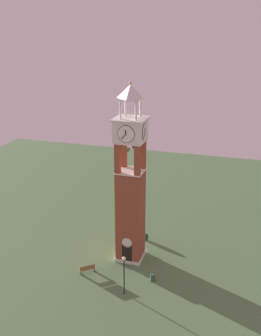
# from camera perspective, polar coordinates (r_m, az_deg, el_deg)

# --- Properties ---
(ground) EXTENTS (80.00, 80.00, 0.00)m
(ground) POSITION_cam_1_polar(r_m,az_deg,el_deg) (43.80, 0.00, -13.10)
(ground) COLOR #517547
(clock_tower) EXTENTS (3.22, 3.22, 19.22)m
(clock_tower) POSITION_cam_1_polar(r_m,az_deg,el_deg) (40.06, -0.00, -3.50)
(clock_tower) COLOR brown
(clock_tower) RESTS_ON ground
(park_bench) EXTENTS (1.52, 1.35, 0.95)m
(park_bench) POSITION_cam_1_polar(r_m,az_deg,el_deg) (41.29, -6.47, -14.71)
(park_bench) COLOR brown
(park_bench) RESTS_ON ground
(lamp_post) EXTENTS (0.36, 0.36, 4.08)m
(lamp_post) POSITION_cam_1_polar(r_m,az_deg,el_deg) (36.97, -0.97, -14.76)
(lamp_post) COLOR black
(lamp_post) RESTS_ON ground
(trash_bin) EXTENTS (0.52, 0.52, 0.80)m
(trash_bin) POSITION_cam_1_polar(r_m,az_deg,el_deg) (40.08, 3.31, -15.94)
(trash_bin) COLOR #38513D
(trash_bin) RESTS_ON ground
(shrub_near_entry) EXTENTS (0.70, 0.70, 0.90)m
(shrub_near_entry) POSITION_cam_1_polar(r_m,az_deg,el_deg) (46.72, 2.27, -10.20)
(shrub_near_entry) COLOR #234C28
(shrub_near_entry) RESTS_ON ground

